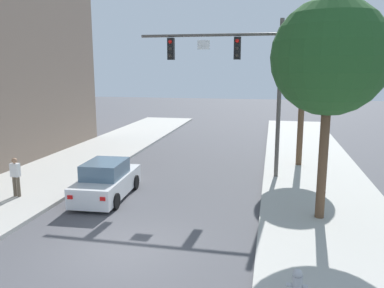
# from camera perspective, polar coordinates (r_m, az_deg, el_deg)

# --- Properties ---
(ground_plane) EXTENTS (120.00, 120.00, 0.00)m
(ground_plane) POSITION_cam_1_polar(r_m,az_deg,el_deg) (12.37, -10.32, -14.99)
(ground_plane) COLOR #4C4C51
(sidewalk_right) EXTENTS (5.00, 60.00, 0.15)m
(sidewalk_right) POSITION_cam_1_polar(r_m,az_deg,el_deg) (11.76, 22.01, -16.70)
(sidewalk_right) COLOR #B2AFA8
(sidewalk_right) RESTS_ON ground
(traffic_signal_mast) EXTENTS (6.88, 0.38, 7.50)m
(traffic_signal_mast) POSITION_cam_1_polar(r_m,az_deg,el_deg) (19.10, 6.84, 10.85)
(traffic_signal_mast) COLOR #514C47
(traffic_signal_mast) RESTS_ON sidewalk_right
(car_lead_white) EXTENTS (1.99, 4.31, 1.60)m
(car_lead_white) POSITION_cam_1_polar(r_m,az_deg,el_deg) (16.84, -12.37, -5.33)
(car_lead_white) COLOR silver
(car_lead_white) RESTS_ON ground
(pedestrian_sidewalk_left_walker) EXTENTS (0.36, 0.22, 1.64)m
(pedestrian_sidewalk_left_walker) POSITION_cam_1_polar(r_m,az_deg,el_deg) (17.66, -24.42, -4.17)
(pedestrian_sidewalk_left_walker) COLOR brown
(pedestrian_sidewalk_left_walker) RESTS_ON sidewalk_left
(fire_hydrant) EXTENTS (0.48, 0.24, 0.72)m
(fire_hydrant) POSITION_cam_1_polar(r_m,az_deg,el_deg) (9.85, 15.14, -19.10)
(fire_hydrant) COLOR #B2B2B7
(fire_hydrant) RESTS_ON sidewalk_right
(street_tree_nearest) EXTENTS (3.89, 3.89, 7.55)m
(street_tree_nearest) POSITION_cam_1_polar(r_m,az_deg,el_deg) (13.96, 19.51, 11.79)
(street_tree_nearest) COLOR brown
(street_tree_nearest) RESTS_ON sidewalk_right
(street_tree_second) EXTENTS (3.03, 3.03, 7.22)m
(street_tree_second) POSITION_cam_1_polar(r_m,az_deg,el_deg) (21.77, 16.08, 11.68)
(street_tree_second) COLOR brown
(street_tree_second) RESTS_ON sidewalk_right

